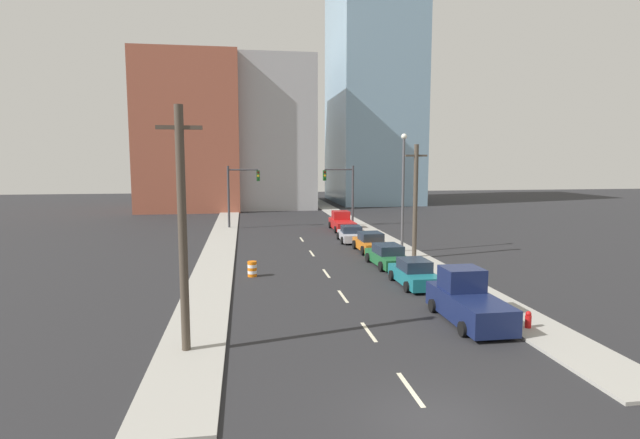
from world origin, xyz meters
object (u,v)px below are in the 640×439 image
object	(u,v)px
utility_pole_left_near	(182,229)
traffic_barrel	(252,269)
utility_pole_right_mid	(415,200)
sedan_silver	(351,234)
traffic_signal_left	(237,189)
street_lamp	(403,185)
sedan_teal	(414,274)
sedan_green	(388,256)
pickup_truck_navy	(467,301)
pickup_truck_red	(342,223)
fire_hydrant	(528,321)
sedan_orange	(371,243)
traffic_signal_right	(345,188)

from	to	relation	value
utility_pole_left_near	traffic_barrel	world-z (taller)	utility_pole_left_near
utility_pole_right_mid	sedan_silver	world-z (taller)	utility_pole_right_mid
traffic_signal_left	street_lamp	distance (m)	20.48
sedan_teal	sedan_green	distance (m)	5.34
street_lamp	sedan_teal	size ratio (longest dim) A/B	2.05
pickup_truck_navy	sedan_teal	distance (m)	6.48
sedan_green	pickup_truck_red	bearing A→B (deg)	86.43
traffic_signal_left	fire_hydrant	world-z (taller)	traffic_signal_left
sedan_orange	sedan_silver	world-z (taller)	sedan_orange
street_lamp	pickup_truck_red	xyz separation A→B (m)	(-2.18, 13.06, -4.46)
street_lamp	sedan_orange	size ratio (longest dim) A/B	2.05
fire_hydrant	sedan_orange	bearing A→B (deg)	96.09
pickup_truck_navy	sedan_green	size ratio (longest dim) A/B	1.09
utility_pole_left_near	fire_hydrant	distance (m)	14.56
traffic_signal_left	sedan_silver	bearing A→B (deg)	-45.51
utility_pole_left_near	sedan_green	world-z (taller)	utility_pole_left_near
sedan_green	sedan_silver	xyz separation A→B (m)	(-0.29, 10.41, -0.03)
sedan_orange	sedan_silver	size ratio (longest dim) A/B	1.03
street_lamp	fire_hydrant	bearing A→B (deg)	-90.95
traffic_signal_right	utility_pole_right_mid	size ratio (longest dim) A/B	0.79
traffic_signal_right	pickup_truck_navy	world-z (taller)	traffic_signal_right
utility_pole_right_mid	sedan_green	bearing A→B (deg)	-139.48
utility_pole_left_near	fire_hydrant	xyz separation A→B (m)	(13.92, 0.37, -4.24)
fire_hydrant	sedan_orange	distance (m)	18.85
traffic_barrel	pickup_truck_navy	size ratio (longest dim) A/B	0.18
utility_pole_right_mid	sedan_orange	xyz separation A→B (m)	(-2.46, 3.13, -3.54)
traffic_signal_right	traffic_signal_left	bearing A→B (deg)	180.00
sedan_teal	sedan_green	bearing A→B (deg)	89.11
traffic_signal_right	sedan_teal	size ratio (longest dim) A/B	1.47
street_lamp	sedan_teal	xyz separation A→B (m)	(-2.50, -9.95, -4.55)
traffic_signal_left	sedan_teal	size ratio (longest dim) A/B	1.47
fire_hydrant	sedan_orange	world-z (taller)	sedan_orange
utility_pole_left_near	sedan_green	xyz separation A→B (m)	(11.73, 13.72, -3.98)
fire_hydrant	sedan_green	bearing A→B (deg)	99.31
traffic_signal_left	street_lamp	bearing A→B (deg)	-51.35
sedan_teal	sedan_silver	world-z (taller)	sedan_teal
pickup_truck_navy	sedan_silver	distance (m)	22.23
utility_pole_left_near	sedan_orange	world-z (taller)	utility_pole_left_near
traffic_signal_right	sedan_green	world-z (taller)	traffic_signal_right
traffic_barrel	sedan_silver	bearing A→B (deg)	53.99
utility_pole_left_near	sedan_teal	world-z (taller)	utility_pole_left_near
traffic_signal_left	pickup_truck_navy	xyz separation A→B (m)	(10.47, -32.40, -3.23)
utility_pole_left_near	pickup_truck_red	world-z (taller)	utility_pole_left_near
pickup_truck_navy	sedan_silver	xyz separation A→B (m)	(-0.47, 22.22, -0.27)
street_lamp	fire_hydrant	size ratio (longest dim) A/B	10.89
traffic_signal_right	pickup_truck_navy	xyz separation A→B (m)	(-1.00, -32.40, -3.23)
traffic_signal_left	utility_pole_right_mid	world-z (taller)	utility_pole_right_mid
traffic_barrel	sedan_orange	size ratio (longest dim) A/B	0.21
sedan_orange	traffic_signal_right	bearing A→B (deg)	85.34
utility_pole_left_near	pickup_truck_red	bearing A→B (deg)	69.02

